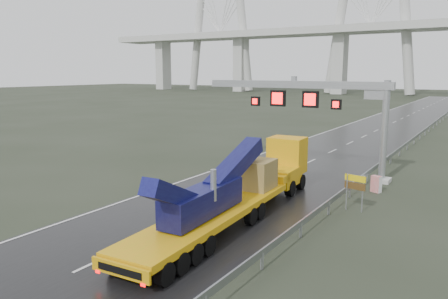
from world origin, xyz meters
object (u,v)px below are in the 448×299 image
Objects in this scene: heavy_haul_truck at (246,184)px; sign_gantry at (320,101)px; exit_sign_pair at (355,186)px; striped_barrier at (376,184)px.

sign_gantry is at bearing 86.28° from heavy_haul_truck.
heavy_haul_truck is 6.08m from exit_sign_pair.
sign_gantry is 11.70m from heavy_haul_truck.
exit_sign_pair is (5.08, 3.35, -0.11)m from heavy_haul_truck.
sign_gantry reaches higher than striped_barrier.
exit_sign_pair reaches higher than striped_barrier.
sign_gantry is 13.68× the size of striped_barrier.
heavy_haul_truck is at bearing -90.44° from sign_gantry.
sign_gantry is at bearing 173.03° from striped_barrier.
heavy_haul_truck reaches higher than striped_barrier.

